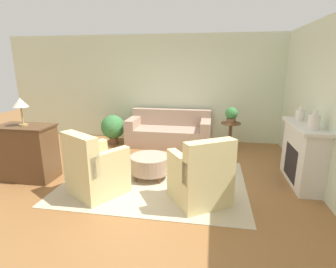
{
  "coord_description": "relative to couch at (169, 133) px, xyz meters",
  "views": [
    {
      "loc": [
        0.97,
        -4.21,
        2.05
      ],
      "look_at": [
        0.15,
        0.55,
        0.75
      ],
      "focal_mm": 28.0,
      "sensor_mm": 36.0,
      "label": 1
    }
  ],
  "objects": [
    {
      "name": "potted_plant_on_side_table",
      "position": [
        1.53,
        -0.16,
        0.56
      ],
      "size": [
        0.29,
        0.29,
        0.38
      ],
      "color": "brown",
      "rests_on": "side_table"
    },
    {
      "name": "wall_right",
      "position": [
        2.89,
        -2.27,
        1.08
      ],
      "size": [
        0.12,
        9.44,
        2.8
      ],
      "color": "beige",
      "rests_on": "ground_plane"
    },
    {
      "name": "potted_plant_floor",
      "position": [
        -1.46,
        -0.18,
        0.12
      ],
      "size": [
        0.62,
        0.62,
        0.77
      ],
      "color": "brown",
      "rests_on": "ground_plane"
    },
    {
      "name": "fireplace",
      "position": [
        2.65,
        -1.86,
        0.24
      ],
      "size": [
        0.44,
        1.34,
        1.07
      ],
      "color": "silver",
      "rests_on": "ground_plane"
    },
    {
      "name": "vase_mantel_near",
      "position": [
        2.63,
        -1.52,
        0.84
      ],
      "size": [
        0.16,
        0.16,
        0.25
      ],
      "color": "silver",
      "rests_on": "fireplace"
    },
    {
      "name": "ottoman_table",
      "position": [
        -0.0,
        -2.12,
        -0.05
      ],
      "size": [
        0.72,
        0.72,
        0.42
      ],
      "color": "tan",
      "rests_on": "rug"
    },
    {
      "name": "armchair_left",
      "position": [
        -0.73,
        -2.86,
        0.08
      ],
      "size": [
        1.04,
        1.04,
        1.03
      ],
      "color": "beige",
      "rests_on": "rug"
    },
    {
      "name": "couch",
      "position": [
        0.0,
        0.0,
        0.0
      ],
      "size": [
        2.1,
        0.95,
        0.88
      ],
      "color": "tan",
      "rests_on": "ground_plane"
    },
    {
      "name": "armchair_right",
      "position": [
        0.96,
        -2.86,
        0.08
      ],
      "size": [
        1.04,
        1.04,
        1.03
      ],
      "color": "beige",
      "rests_on": "rug"
    },
    {
      "name": "wall_back",
      "position": [
        0.11,
        0.6,
        1.08
      ],
      "size": [
        9.6,
        0.12,
        2.8
      ],
      "color": "beige",
      "rests_on": "ground_plane"
    },
    {
      "name": "vase_mantel_far",
      "position": [
        2.63,
        -2.2,
        0.86
      ],
      "size": [
        0.18,
        0.18,
        0.3
      ],
      "color": "silver",
      "rests_on": "fireplace"
    },
    {
      "name": "ground_plane",
      "position": [
        0.11,
        -2.27,
        -0.32
      ],
      "size": [
        16.0,
        16.0,
        0.0
      ],
      "primitive_type": "plane",
      "color": "#996638"
    },
    {
      "name": "side_table",
      "position": [
        1.53,
        -0.16,
        0.13
      ],
      "size": [
        0.48,
        0.48,
        0.68
      ],
      "color": "brown",
      "rests_on": "ground_plane"
    },
    {
      "name": "dresser",
      "position": [
        -2.18,
        -2.5,
        0.19
      ],
      "size": [
        0.99,
        0.57,
        1.0
      ],
      "color": "brown",
      "rests_on": "ground_plane"
    },
    {
      "name": "table_lamp",
      "position": [
        -2.18,
        -2.5,
        1.06
      ],
      "size": [
        0.26,
        0.26,
        0.49
      ],
      "color": "tan",
      "rests_on": "dresser"
    },
    {
      "name": "rug",
      "position": [
        0.11,
        -2.27,
        -0.32
      ],
      "size": [
        3.18,
        2.35,
        0.01
      ],
      "color": "beige",
      "rests_on": "ground_plane"
    }
  ]
}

